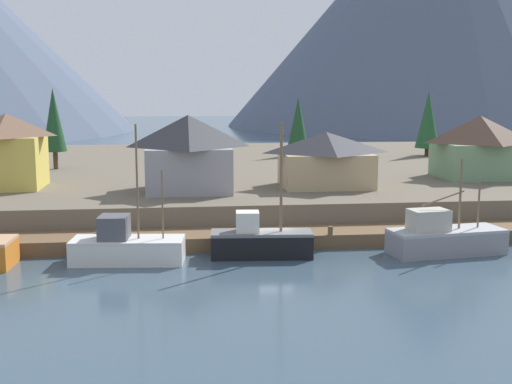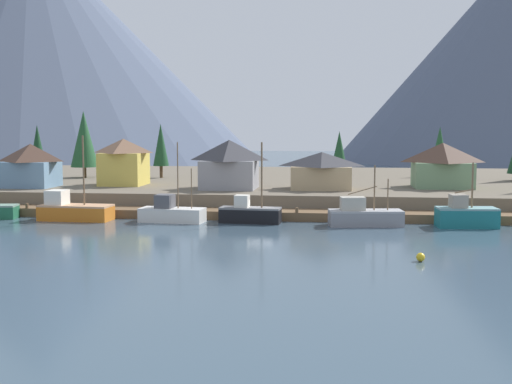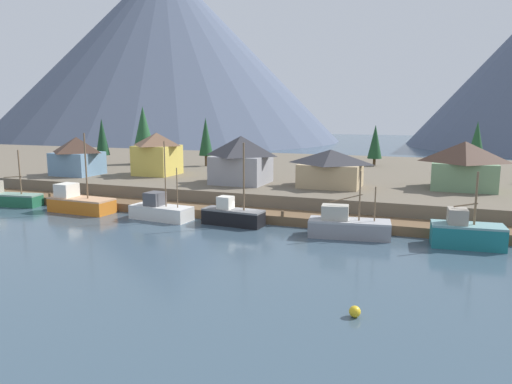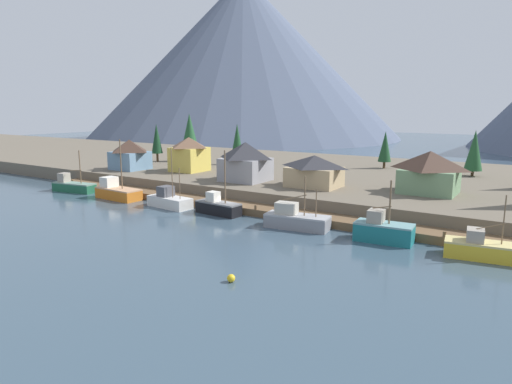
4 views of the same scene
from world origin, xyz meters
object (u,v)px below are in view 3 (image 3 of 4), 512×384
at_px(house_green, 464,165).
at_px(channel_buoy, 355,312).
at_px(house_grey, 241,159).
at_px(conifer_centre, 477,143).
at_px(fishing_boat_orange, 79,203).
at_px(house_tan, 331,168).
at_px(fishing_boat_black, 233,215).
at_px(conifer_back_right, 206,137).
at_px(fishing_boat_white, 160,210).
at_px(conifer_far_left, 143,131).
at_px(house_yellow, 157,153).
at_px(conifer_back_left, 375,142).
at_px(fishing_boat_teal, 466,233).
at_px(fishing_boat_grey, 347,226).
at_px(house_blue, 77,156).
at_px(fishing_boat_green, 9,198).

bearing_deg(house_green, channel_buoy, -101.23).
relative_size(house_grey, conifer_centre, 0.90).
distance_m(fishing_boat_orange, house_tan, 31.74).
xyz_separation_m(fishing_boat_black, house_green, (23.60, 18.42, 4.51)).
xyz_separation_m(house_grey, conifer_back_right, (-13.94, 17.17, 1.95)).
bearing_deg(conifer_back_right, fishing_boat_white, -72.70).
bearing_deg(fishing_boat_orange, conifer_far_left, 112.27).
distance_m(conifer_centre, channel_buoy, 59.70).
bearing_deg(house_yellow, fishing_boat_black, -40.26).
distance_m(house_yellow, house_grey, 16.03).
bearing_deg(house_green, conifer_back_left, 120.73).
bearing_deg(house_green, fishing_boat_teal, -91.29).
distance_m(conifer_back_left, channel_buoy, 60.97).
distance_m(fishing_boat_grey, house_tan, 16.23).
relative_size(house_blue, conifer_far_left, 0.62).
relative_size(house_blue, channel_buoy, 9.54).
bearing_deg(channel_buoy, conifer_back_left, 95.87).
bearing_deg(channel_buoy, conifer_centre, 80.05).
distance_m(conifer_back_right, conifer_centre, 45.73).
relative_size(fishing_boat_green, house_tan, 1.04).
distance_m(fishing_boat_orange, conifer_centre, 61.66).
bearing_deg(channel_buoy, fishing_boat_orange, 153.00).
distance_m(house_tan, house_grey, 12.13).
relative_size(house_green, conifer_back_left, 1.07).
relative_size(fishing_boat_green, channel_buoy, 12.06).
height_order(house_blue, conifer_back_left, conifer_back_left).
bearing_deg(fishing_boat_white, house_blue, 155.97).
xyz_separation_m(fishing_boat_green, house_yellow, (11.64, 17.43, 4.81)).
bearing_deg(fishing_boat_black, conifer_back_left, 80.63).
bearing_deg(conifer_centre, conifer_far_left, -170.01).
relative_size(house_green, conifer_far_left, 0.74).
bearing_deg(house_blue, house_grey, 1.70).
height_order(fishing_boat_green, fishing_boat_white, fishing_boat_white).
bearing_deg(house_green, house_blue, -173.83).
bearing_deg(channel_buoy, house_grey, 122.63).
xyz_separation_m(fishing_boat_black, channel_buoy, (16.17, -18.96, -0.71)).
bearing_deg(channel_buoy, conifer_back_right, 124.99).
height_order(fishing_boat_white, conifer_far_left, conifer_far_left).
xyz_separation_m(house_yellow, conifer_far_left, (-10.71, 12.41, 2.88)).
bearing_deg(fishing_boat_grey, house_tan, 100.25).
bearing_deg(house_green, fishing_boat_white, -149.86).
bearing_deg(house_green, house_tan, -165.71).
relative_size(fishing_boat_black, conifer_back_left, 1.20).
height_order(fishing_boat_orange, conifer_far_left, conifer_far_left).
bearing_deg(conifer_centre, house_blue, -155.01).
xyz_separation_m(fishing_boat_green, conifer_far_left, (0.93, 29.84, 7.69)).
bearing_deg(fishing_boat_green, house_yellow, 47.76).
bearing_deg(conifer_back_right, house_green, -15.97).
height_order(fishing_boat_black, house_tan, fishing_boat_black).
bearing_deg(fishing_boat_teal, fishing_boat_green, 175.44).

